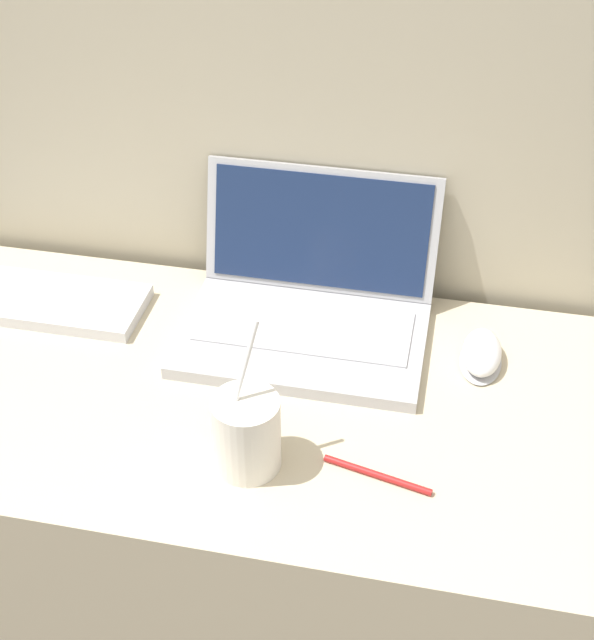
{
  "coord_description": "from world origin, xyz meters",
  "views": [
    {
      "loc": [
        0.28,
        -0.62,
        1.61
      ],
      "look_at": [
        0.08,
        0.36,
        0.83
      ],
      "focal_mm": 50.0,
      "sensor_mm": 36.0,
      "label": 1
    }
  ],
  "objects": [
    {
      "name": "desk",
      "position": [
        0.0,
        0.28,
        0.38
      ],
      "size": [
        1.1,
        0.56,
        0.75
      ],
      "color": "beige",
      "rests_on": "ground_plane"
    },
    {
      "name": "laptop",
      "position": [
        0.08,
        0.44,
        0.8
      ],
      "size": [
        0.37,
        0.29,
        0.21
      ],
      "color": "#ADADB2",
      "rests_on": "desk"
    },
    {
      "name": "drink_cup",
      "position": [
        0.06,
        0.15,
        0.81
      ],
      "size": [
        0.09,
        0.09,
        0.21
      ],
      "color": "silver",
      "rests_on": "desk"
    },
    {
      "name": "computer_mouse",
      "position": [
        0.34,
        0.41,
        0.77
      ],
      "size": [
        0.06,
        0.11,
        0.04
      ],
      "color": "#B2B2B7",
      "rests_on": "desk"
    },
    {
      "name": "external_keyboard",
      "position": [
        -0.38,
        0.41,
        0.76
      ],
      "size": [
        0.39,
        0.13,
        0.02
      ],
      "color": "silver",
      "rests_on": "desk"
    },
    {
      "name": "pen",
      "position": [
        0.22,
        0.15,
        0.76
      ],
      "size": [
        0.14,
        0.04,
        0.01
      ],
      "color": "#A51E1E",
      "rests_on": "desk"
    }
  ]
}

